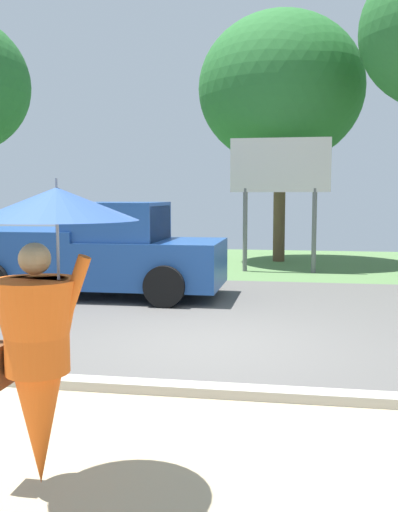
% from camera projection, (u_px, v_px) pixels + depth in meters
% --- Properties ---
extents(ground_plane, '(40.00, 22.00, 0.20)m').
position_uv_depth(ground_plane, '(231.00, 307.00, 10.84)').
color(ground_plane, '#565451').
extents(monk_pedestrian, '(1.12, 1.10, 2.13)m').
position_uv_depth(monk_pedestrian, '(43.00, 324.00, 3.99)').
color(monk_pedestrian, '#E55B19').
rests_on(monk_pedestrian, ground_plane).
extents(pickup_truck, '(5.20, 2.28, 1.88)m').
position_uv_depth(pickup_truck, '(95.00, 252.00, 11.78)').
color(pickup_truck, '#1E478C').
rests_on(pickup_truck, ground_plane).
extents(roadside_billboard, '(2.60, 0.12, 3.50)m').
position_uv_depth(roadside_billboard, '(280.00, 175.00, 15.20)').
color(roadside_billboard, slate).
rests_on(roadside_billboard, ground_plane).
extents(tree_right_far, '(4.93, 4.93, 7.42)m').
position_uv_depth(tree_right_far, '(281.00, 89.00, 17.44)').
color(tree_right_far, brown).
rests_on(tree_right_far, ground_plane).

